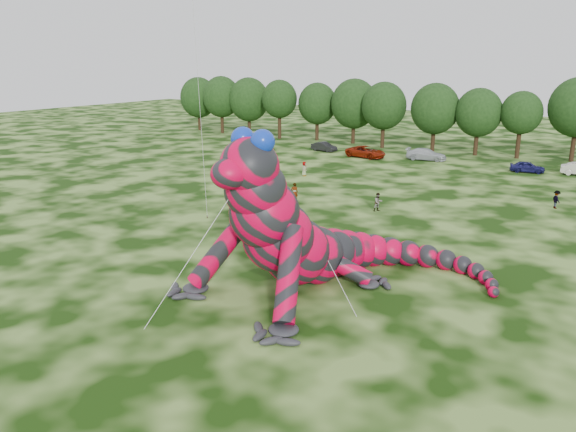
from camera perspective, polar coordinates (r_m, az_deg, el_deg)
The scene contains 21 objects.
ground at distance 27.73m, azimuth -2.23°, elevation -11.11°, with size 240.00×240.00×0.00m, color #16330A.
inflatable_gecko at distance 31.62m, azimuth 2.57°, elevation 1.27°, with size 15.64×18.57×9.28m, color #CE0031, non-canonical shape.
tree_0 at distance 105.39m, azimuth -9.05°, elevation 11.20°, with size 6.91×6.22×9.51m, color black, non-canonical shape.
tree_1 at distance 100.53m, azimuth -6.76°, elevation 11.16°, with size 6.74×6.07×9.81m, color black, non-canonical shape.
tree_2 at distance 97.90m, azimuth -3.99°, elevation 11.07°, with size 7.04×6.34×9.64m, color black, non-canonical shape.
tree_3 at distance 92.42m, azimuth -0.87°, elevation 10.77°, with size 5.81×5.23×9.44m, color black, non-canonical shape.
tree_4 at distance 90.75m, azimuth 2.99°, elevation 10.54°, with size 6.22×5.60×9.06m, color black, non-canonical shape.
tree_5 at distance 87.52m, azimuth 6.71°, elevation 10.52°, with size 7.16×6.44×9.80m, color black, non-canonical shape.
tree_6 at distance 83.71m, azimuth 9.68°, elevation 10.07°, with size 6.52×5.86×9.49m, color black, non-canonical shape.
tree_7 at distance 81.31m, azimuth 14.65°, elevation 9.63°, with size 6.68×6.01×9.48m, color black, non-canonical shape.
tree_8 at distance 79.98m, azimuth 18.73°, elevation 9.04°, with size 6.14×5.53×8.94m, color black, non-canonical shape.
tree_9 at distance 79.31m, azimuth 22.52°, elevation 8.54°, with size 5.27×4.74×8.68m, color black, non-canonical shape.
car_0 at distance 81.91m, azimuth -2.75°, elevation 7.26°, with size 1.48×3.68×1.26m, color silver.
car_1 at distance 79.90m, azimuth 3.69°, elevation 7.04°, with size 1.36×3.89×1.28m, color black.
car_2 at distance 75.21m, azimuth 7.91°, elevation 6.48°, with size 2.50×5.42×1.51m, color maroon.
car_3 at distance 74.66m, azimuth 13.86°, elevation 6.10°, with size 2.07×5.10×1.48m, color silver.
car_4 at distance 70.03m, azimuth 23.14°, elevation 4.61°, with size 1.53×3.79×1.29m, color #171851.
spectator_0 at distance 50.78m, azimuth 0.66°, elevation 2.41°, with size 0.65×0.43×1.78m, color gray.
spectator_4 at distance 62.45m, azimuth 1.65°, elevation 4.82°, with size 0.78×0.51×1.60m, color gray.
spectator_1 at distance 48.25m, azimuth 9.14°, elevation 1.41°, with size 0.78×0.61×1.61m, color gray.
spectator_2 at distance 53.85m, azimuth 25.61°, elevation 1.52°, with size 1.03×0.59×1.59m, color gray.
Camera 1 is at (13.94, -20.49, 12.44)m, focal length 35.00 mm.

